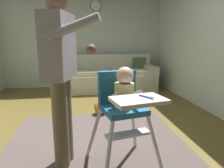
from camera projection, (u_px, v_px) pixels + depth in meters
ground at (90, 138)px, 2.58m from camera, size 5.65×7.39×0.10m
wall_far at (84, 38)px, 5.13m from camera, size 4.85×0.06×2.51m
area_rug at (98, 149)px, 2.19m from camera, size 2.06×2.24×0.01m
couch at (110, 76)px, 4.91m from camera, size 2.19×0.86×0.86m
high_chair at (123, 100)px, 1.77m from camera, size 0.71×0.81×0.96m
adult_standing at (61, 72)px, 1.78m from camera, size 0.50×0.58×1.59m
toy_ball at (100, 107)px, 3.27m from camera, size 0.22×0.22×0.22m
wall_clock at (96, 6)px, 4.98m from camera, size 0.29×0.04×0.29m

